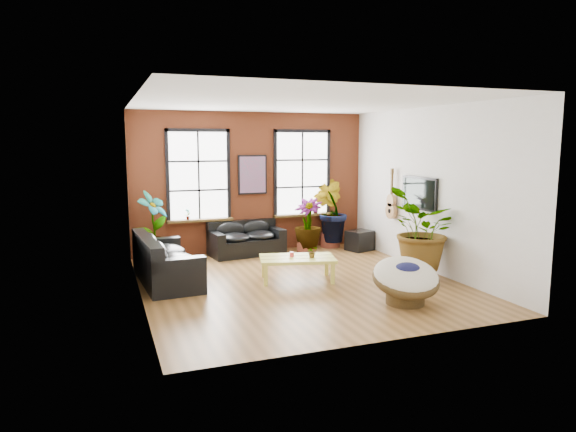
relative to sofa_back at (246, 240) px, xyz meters
name	(u,v)px	position (x,y,z in m)	size (l,w,h in m)	color
room	(296,194)	(0.28, -2.71, 1.37)	(6.04, 6.54, 3.54)	brown
sofa_back	(246,240)	(0.00, 0.00, 0.00)	(1.88, 1.07, 0.82)	black
sofa_left	(164,261)	(-2.21, -1.93, 0.05)	(1.16, 2.42, 0.93)	black
coffee_table	(297,260)	(0.32, -2.70, 0.05)	(1.64, 1.18, 0.57)	#D0D04B
papasan_chair	(406,279)	(1.51, -4.75, 0.07)	(1.37, 1.38, 0.86)	#4C381B
poster	(253,175)	(0.28, 0.32, 1.58)	(0.74, 0.06, 0.98)	black
tv_wall_unit	(411,197)	(3.21, -2.26, 1.17)	(0.13, 1.86, 1.20)	black
media_box	(360,240)	(2.87, -0.54, -0.12)	(0.74, 0.68, 0.51)	black
pot_back_left	(155,255)	(-2.20, -0.16, -0.19)	(0.62, 0.62, 0.36)	brown
pot_back_right	(330,240)	(2.35, 0.12, -0.19)	(0.66, 0.66, 0.37)	brown
pot_right_wall	(421,268)	(2.76, -3.42, -0.17)	(0.68, 0.68, 0.41)	brown
pot_mid	(307,245)	(1.49, -0.35, -0.19)	(0.64, 0.64, 0.37)	brown
floor_plant_back_left	(153,224)	(-2.22, -0.15, 0.54)	(0.80, 0.54, 1.52)	#144B1F
floor_plant_back_right	(330,210)	(2.32, 0.10, 0.61)	(0.91, 0.74, 1.66)	#144B1F
floor_plant_right_wall	(423,230)	(2.75, -3.44, 0.63)	(1.52, 1.32, 1.69)	#144B1F
floor_plant_mid	(308,223)	(1.50, -0.38, 0.38)	(0.69, 0.69, 1.23)	#144B1F
table_plant	(312,252)	(0.58, -2.83, 0.22)	(0.20, 0.17, 0.22)	#144B1F
sill_plant_left	(188,214)	(-1.37, 0.27, 0.66)	(0.14, 0.10, 0.27)	#144B1F
sill_plant_right	(315,208)	(1.98, 0.27, 0.66)	(0.15, 0.15, 0.27)	#144B1F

